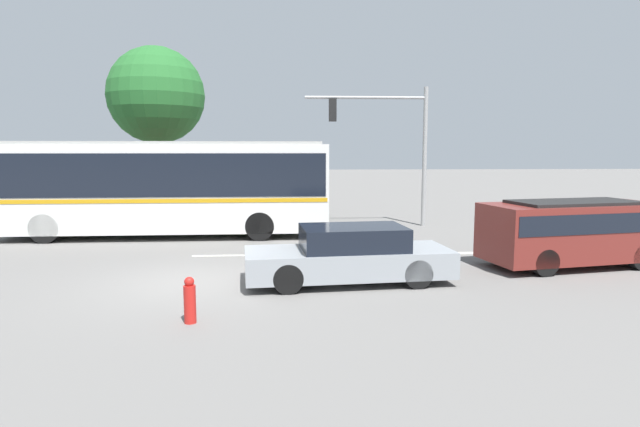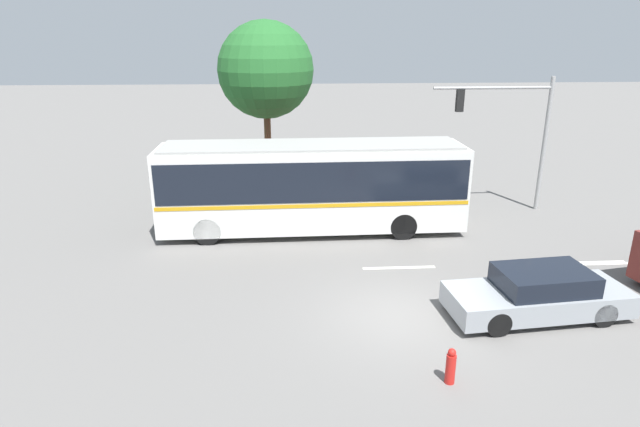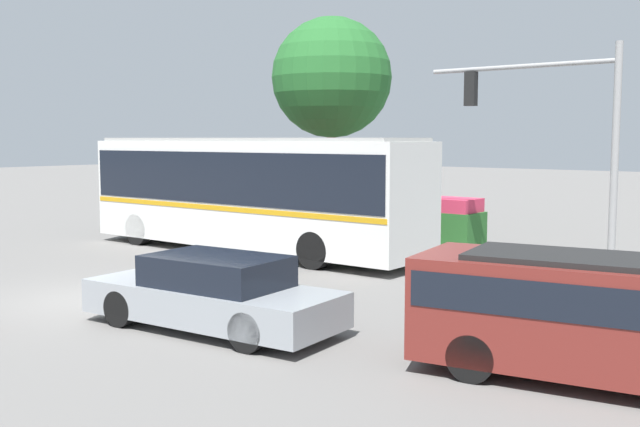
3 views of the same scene
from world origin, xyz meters
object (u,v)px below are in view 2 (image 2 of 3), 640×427
object	(u,v)px
sedan_foreground	(539,294)
traffic_light_pole	(517,124)
street_tree_left	(266,70)
city_bus	(312,182)
fire_hydrant	(451,367)

from	to	relation	value
sedan_foreground	traffic_light_pole	distance (m)	9.95
sedan_foreground	street_tree_left	world-z (taller)	street_tree_left
city_bus	sedan_foreground	world-z (taller)	city_bus
city_bus	street_tree_left	world-z (taller)	street_tree_left
street_tree_left	fire_hydrant	size ratio (longest dim) A/B	9.24
city_bus	sedan_foreground	size ratio (longest dim) A/B	2.31
city_bus	street_tree_left	distance (m)	7.58
city_bus	traffic_light_pole	world-z (taller)	traffic_light_pole
street_tree_left	city_bus	bearing A→B (deg)	-73.64
street_tree_left	sedan_foreground	bearing A→B (deg)	-59.97
city_bus	street_tree_left	size ratio (longest dim) A/B	1.45
sedan_foreground	traffic_light_pole	bearing A→B (deg)	-112.89
sedan_foreground	city_bus	bearing A→B (deg)	-55.54
sedan_foreground	fire_hydrant	bearing A→B (deg)	35.08
city_bus	fire_hydrant	size ratio (longest dim) A/B	13.42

